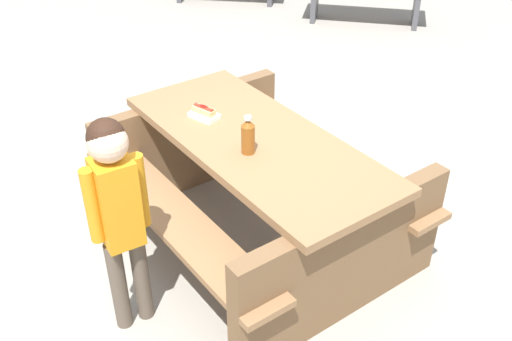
% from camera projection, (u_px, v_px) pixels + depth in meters
% --- Properties ---
extents(ground_plane, '(30.00, 30.00, 0.00)m').
position_uv_depth(ground_plane, '(256.00, 238.00, 3.80)').
color(ground_plane, gray).
rests_on(ground_plane, ground).
extents(picnic_table, '(1.88, 1.50, 0.75)m').
position_uv_depth(picnic_table, '(256.00, 182.00, 3.55)').
color(picnic_table, olive).
rests_on(picnic_table, ground).
extents(soda_bottle, '(0.08, 0.08, 0.22)m').
position_uv_depth(soda_bottle, '(248.00, 136.00, 3.20)').
color(soda_bottle, brown).
rests_on(soda_bottle, picnic_table).
extents(hotdog_tray, '(0.21, 0.16, 0.08)m').
position_uv_depth(hotdog_tray, '(204.00, 113.00, 3.57)').
color(hotdog_tray, white).
rests_on(hotdog_tray, picnic_table).
extents(child_in_coat, '(0.20, 0.30, 1.23)m').
position_uv_depth(child_in_coat, '(117.00, 203.00, 2.80)').
color(child_in_coat, brown).
rests_on(child_in_coat, ground).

